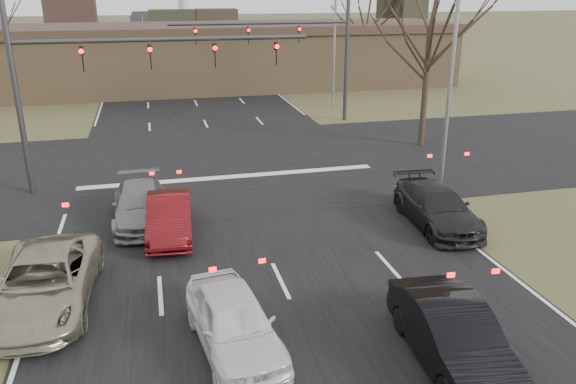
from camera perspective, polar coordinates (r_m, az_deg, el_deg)
The scene contains 15 objects.
ground at distance 14.42m, azimuth 2.05°, elevation -14.68°, with size 360.00×360.00×0.00m, color #4A4E2A.
road_main at distance 71.92m, azimuth -11.45°, elevation 13.14°, with size 14.00×300.00×0.02m, color black.
road_cross at distance 27.82m, azimuth -6.41°, elevation 2.80°, with size 200.00×14.00×0.02m, color black.
building at distance 49.97m, azimuth -7.91°, elevation 13.52°, with size 42.40×10.40×5.30m.
mast_arm_near at distance 24.65m, azimuth -18.60°, elevation 11.73°, with size 12.12×0.24×8.00m.
mast_arm_far at distance 35.81m, azimuth 1.62°, elevation 14.94°, with size 11.12×0.24×8.00m.
streetlight_right_near at distance 24.72m, azimuth 16.07°, elevation 13.22°, with size 2.34×0.25×10.00m.
streetlight_right_far at distance 40.49m, azimuth 4.52°, elevation 16.29°, with size 2.34×0.25×10.00m.
tree_right_far at distance 49.88m, azimuth 8.09°, elevation 18.44°, with size 5.40×5.40×9.00m.
car_silver_suv at distance 16.66m, azimuth -23.50°, elevation -8.39°, with size 2.48×5.38×1.49m, color gray.
car_white_sedan at distance 13.76m, azimuth -5.52°, elevation -13.00°, with size 1.73×4.30×1.46m, color silver.
car_black_hatch at distance 13.70m, azimuth 16.42°, elevation -13.87°, with size 1.59×4.57×1.51m, color black.
car_charcoal_sedan at distance 21.13m, azimuth 14.89°, elevation -1.46°, with size 1.97×4.84×1.41m, color black.
car_grey_ahead at distance 21.43m, azimuth -14.79°, elevation -1.19°, with size 1.93×4.75×1.38m, color slate.
car_red_ahead at distance 20.00m, azimuth -11.93°, elevation -2.46°, with size 1.48×4.25×1.40m, color #570C10.
Camera 1 is at (-3.33, -11.37, 8.22)m, focal length 35.00 mm.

